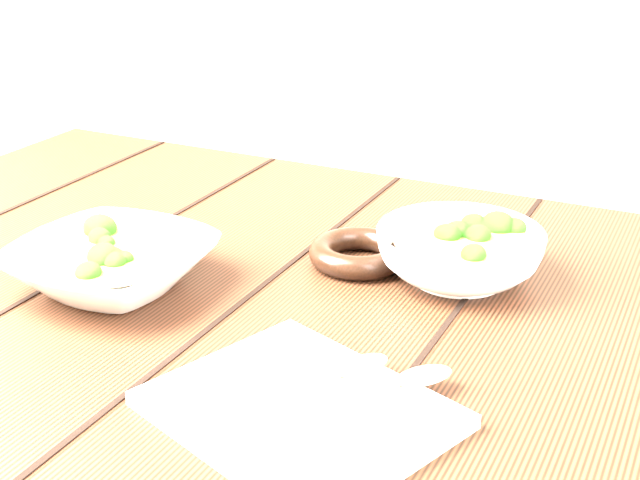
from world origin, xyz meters
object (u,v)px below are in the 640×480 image
at_px(table, 278,392).
at_px(soup_bowl_back, 459,253).
at_px(napkin, 299,410).
at_px(trivet, 359,253).
at_px(soup_bowl_front, 112,264).

xyz_separation_m(table, soup_bowl_back, (0.16, 0.11, 0.15)).
bearing_deg(table, napkin, -56.62).
bearing_deg(table, soup_bowl_back, 36.06).
height_order(table, trivet, trivet).
distance_m(soup_bowl_back, napkin, 0.31).
bearing_deg(soup_bowl_front, trivet, 38.60).
height_order(soup_bowl_front, napkin, soup_bowl_front).
bearing_deg(napkin, table, 143.43).
height_order(table, soup_bowl_front, soup_bowl_front).
bearing_deg(trivet, table, -114.88).
distance_m(soup_bowl_front, soup_bowl_back, 0.36).
bearing_deg(soup_bowl_front, napkin, -24.13).
distance_m(soup_bowl_back, trivet, 0.11).
xyz_separation_m(soup_bowl_front, napkin, (0.28, -0.13, -0.02)).
distance_m(table, trivet, 0.17).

